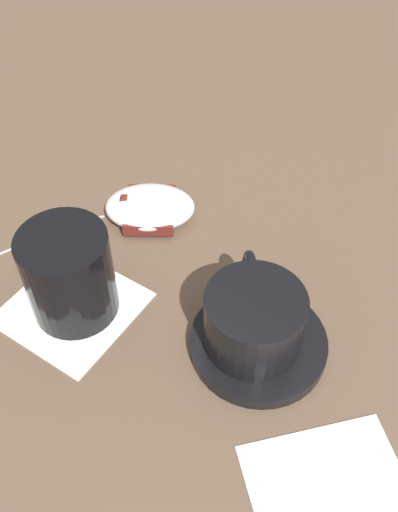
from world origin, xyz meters
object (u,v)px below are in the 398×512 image
object	(u,v)px
computer_mouse	(150,207)
drinking_glass	(69,275)
saucer	(258,343)
coffee_cup	(254,318)

from	to	relation	value
computer_mouse	drinking_glass	distance (m)	0.14
saucer	drinking_glass	xyz separation A→B (m)	(-0.17, -0.06, 0.04)
coffee_cup	computer_mouse	distance (m)	0.20
coffee_cup	computer_mouse	size ratio (longest dim) A/B	0.86
coffee_cup	computer_mouse	bearing A→B (deg)	156.38
saucer	coffee_cup	xyz separation A→B (m)	(-0.01, -0.00, 0.04)
saucer	drinking_glass	distance (m)	0.18
coffee_cup	saucer	bearing A→B (deg)	12.57
saucer	computer_mouse	size ratio (longest dim) A/B	1.03
coffee_cup	computer_mouse	world-z (taller)	coffee_cup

